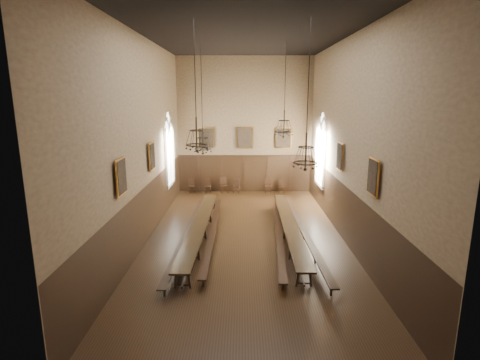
{
  "coord_description": "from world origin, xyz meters",
  "views": [
    {
      "loc": [
        -0.17,
        -16.19,
        6.42
      ],
      "look_at": [
        -0.27,
        1.5,
        2.46
      ],
      "focal_mm": 28.0,
      "sensor_mm": 36.0,
      "label": 1
    }
  ],
  "objects_px": {
    "chair_1": "(208,189)",
    "chandelier_back_left": "(203,142)",
    "chair_0": "(192,189)",
    "bench_right_outer": "(304,234)",
    "chandelier_front_left": "(197,137)",
    "chandelier_front_right": "(306,154)",
    "chair_3": "(236,189)",
    "bench_left_outer": "(187,235)",
    "table_right": "(289,231)",
    "chair_5": "(268,189)",
    "bench_left_inner": "(213,232)",
    "table_left": "(200,231)",
    "chair_6": "(281,189)",
    "chandelier_back_right": "(284,126)",
    "bench_right_inner": "(279,234)",
    "chair_2": "(224,188)"
  },
  "relations": [
    {
      "from": "bench_left_inner",
      "to": "table_left",
      "type": "bearing_deg",
      "value": -164.16
    },
    {
      "from": "bench_left_outer",
      "to": "chair_0",
      "type": "distance_m",
      "value": 8.91
    },
    {
      "from": "chair_0",
      "to": "chandelier_back_right",
      "type": "relative_size",
      "value": 0.2
    },
    {
      "from": "chair_3",
      "to": "chandelier_back_right",
      "type": "relative_size",
      "value": 0.21
    },
    {
      "from": "chandelier_front_right",
      "to": "bench_left_outer",
      "type": "bearing_deg",
      "value": 150.63
    },
    {
      "from": "chair_0",
      "to": "bench_left_outer",
      "type": "bearing_deg",
      "value": -99.32
    },
    {
      "from": "bench_left_outer",
      "to": "chair_6",
      "type": "bearing_deg",
      "value": 59.52
    },
    {
      "from": "table_left",
      "to": "chair_6",
      "type": "height_order",
      "value": "chair_6"
    },
    {
      "from": "bench_right_outer",
      "to": "chair_6",
      "type": "xyz_separation_m",
      "value": [
        -0.14,
        8.53,
        -0.04
      ]
    },
    {
      "from": "chair_3",
      "to": "chandelier_front_right",
      "type": "bearing_deg",
      "value": -68.21
    },
    {
      "from": "table_right",
      "to": "chandelier_front_right",
      "type": "height_order",
      "value": "chandelier_front_right"
    },
    {
      "from": "bench_right_outer",
      "to": "chair_6",
      "type": "distance_m",
      "value": 8.54
    },
    {
      "from": "table_left",
      "to": "table_right",
      "type": "relative_size",
      "value": 1.03
    },
    {
      "from": "chair_2",
      "to": "bench_left_inner",
      "type": "bearing_deg",
      "value": -108.75
    },
    {
      "from": "chair_1",
      "to": "chandelier_back_left",
      "type": "bearing_deg",
      "value": -86.45
    },
    {
      "from": "chair_0",
      "to": "bench_right_outer",
      "type": "bearing_deg",
      "value": -69.7
    },
    {
      "from": "chair_5",
      "to": "chair_6",
      "type": "height_order",
      "value": "chair_5"
    },
    {
      "from": "chair_3",
      "to": "chandelier_front_left",
      "type": "height_order",
      "value": "chandelier_front_left"
    },
    {
      "from": "chandelier_front_left",
      "to": "chandelier_front_right",
      "type": "distance_m",
      "value": 3.98
    },
    {
      "from": "table_right",
      "to": "chair_3",
      "type": "xyz_separation_m",
      "value": [
        -2.57,
        8.48,
        -0.1
      ]
    },
    {
      "from": "bench_left_outer",
      "to": "bench_right_outer",
      "type": "height_order",
      "value": "bench_right_outer"
    },
    {
      "from": "chair_0",
      "to": "chair_5",
      "type": "relative_size",
      "value": 0.95
    },
    {
      "from": "table_left",
      "to": "bench_left_outer",
      "type": "height_order",
      "value": "table_left"
    },
    {
      "from": "chair_0",
      "to": "chair_5",
      "type": "xyz_separation_m",
      "value": [
        5.21,
        -0.07,
        0.01
      ]
    },
    {
      "from": "bench_left_inner",
      "to": "chair_0",
      "type": "height_order",
      "value": "chair_0"
    },
    {
      "from": "table_left",
      "to": "chair_2",
      "type": "bearing_deg",
      "value": 85.35
    },
    {
      "from": "bench_left_inner",
      "to": "bench_right_inner",
      "type": "height_order",
      "value": "bench_right_inner"
    },
    {
      "from": "bench_right_inner",
      "to": "chair_3",
      "type": "height_order",
      "value": "chair_3"
    },
    {
      "from": "bench_right_outer",
      "to": "chandelier_front_right",
      "type": "relative_size",
      "value": 2.11
    },
    {
      "from": "bench_left_outer",
      "to": "chandelier_front_left",
      "type": "height_order",
      "value": "chandelier_front_left"
    },
    {
      "from": "table_right",
      "to": "bench_left_inner",
      "type": "distance_m",
      "value": 3.54
    },
    {
      "from": "chair_0",
      "to": "chandelier_front_left",
      "type": "distance_m",
      "value": 12.35
    },
    {
      "from": "chair_3",
      "to": "bench_left_inner",
      "type": "bearing_deg",
      "value": -87.93
    },
    {
      "from": "bench_right_inner",
      "to": "bench_right_outer",
      "type": "relative_size",
      "value": 0.94
    },
    {
      "from": "bench_left_inner",
      "to": "chair_0",
      "type": "xyz_separation_m",
      "value": [
        -2.07,
        8.41,
        -0.01
      ]
    },
    {
      "from": "chandelier_front_right",
      "to": "table_left",
      "type": "bearing_deg",
      "value": 144.85
    },
    {
      "from": "chair_2",
      "to": "chandelier_back_left",
      "type": "relative_size",
      "value": 0.2
    },
    {
      "from": "chair_0",
      "to": "chandelier_front_right",
      "type": "relative_size",
      "value": 0.18
    },
    {
      "from": "bench_left_outer",
      "to": "chair_0",
      "type": "relative_size",
      "value": 11.37
    },
    {
      "from": "chair_5",
      "to": "chandelier_back_right",
      "type": "xyz_separation_m",
      "value": [
        0.33,
        -5.78,
        4.67
      ]
    },
    {
      "from": "bench_left_outer",
      "to": "bench_right_outer",
      "type": "bearing_deg",
      "value": 2.19
    },
    {
      "from": "chandelier_front_left",
      "to": "bench_right_outer",
      "type": "bearing_deg",
      "value": 30.3
    },
    {
      "from": "chandelier_front_right",
      "to": "chair_5",
      "type": "bearing_deg",
      "value": 92.51
    },
    {
      "from": "table_right",
      "to": "bench_right_inner",
      "type": "relative_size",
      "value": 0.97
    },
    {
      "from": "chandelier_front_right",
      "to": "chair_3",
      "type": "bearing_deg",
      "value": 103.14
    },
    {
      "from": "bench_right_inner",
      "to": "chair_1",
      "type": "relative_size",
      "value": 11.08
    },
    {
      "from": "bench_right_outer",
      "to": "chair_2",
      "type": "distance_m",
      "value": 9.5
    },
    {
      "from": "chandelier_front_right",
      "to": "bench_left_inner",
      "type": "bearing_deg",
      "value": 139.37
    },
    {
      "from": "chair_6",
      "to": "table_right",
      "type": "bearing_deg",
      "value": -89.65
    },
    {
      "from": "chandelier_back_left",
      "to": "chandelier_front_right",
      "type": "height_order",
      "value": "same"
    }
  ]
}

